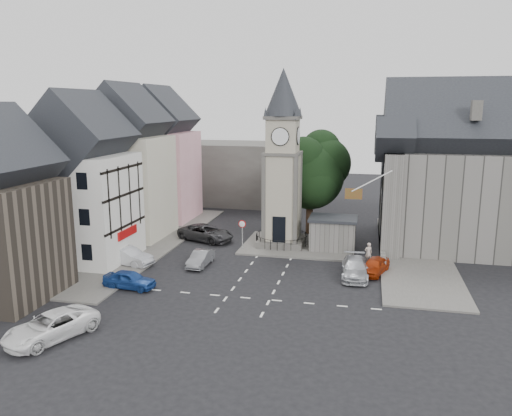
% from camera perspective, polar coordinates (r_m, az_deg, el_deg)
% --- Properties ---
extents(ground, '(120.00, 120.00, 0.00)m').
position_cam_1_polar(ground, '(39.91, 0.98, -7.37)').
color(ground, black).
rests_on(ground, ground).
extents(pavement_west, '(6.00, 30.00, 0.14)m').
position_cam_1_polar(pavement_west, '(49.17, -12.00, -3.84)').
color(pavement_west, '#595651').
rests_on(pavement_west, ground).
extents(pavement_east, '(6.00, 26.00, 0.14)m').
position_cam_1_polar(pavement_east, '(46.97, 17.59, -4.88)').
color(pavement_east, '#595651').
rests_on(pavement_east, ground).
extents(central_island, '(10.00, 8.00, 0.16)m').
position_cam_1_polar(central_island, '(47.17, 4.76, -4.27)').
color(central_island, '#595651').
rests_on(central_island, ground).
extents(road_markings, '(20.00, 8.00, 0.01)m').
position_cam_1_polar(road_markings, '(34.89, -0.90, -10.25)').
color(road_markings, silver).
rests_on(road_markings, ground).
extents(clock_tower, '(4.86, 4.86, 16.25)m').
position_cam_1_polar(clock_tower, '(45.83, 3.06, 5.54)').
color(clock_tower, '#4C4944').
rests_on(clock_tower, ground).
extents(stone_shelter, '(4.30, 3.30, 3.08)m').
position_cam_1_polar(stone_shelter, '(45.99, 8.78, -2.90)').
color(stone_shelter, '#605E58').
rests_on(stone_shelter, ground).
extents(town_tree, '(7.20, 7.20, 10.80)m').
position_cam_1_polar(town_tree, '(50.61, 6.25, 4.77)').
color(town_tree, black).
rests_on(town_tree, ground).
extents(warning_sign_post, '(0.70, 0.19, 2.85)m').
position_cam_1_polar(warning_sign_post, '(45.10, -1.59, -2.42)').
color(warning_sign_post, black).
rests_on(warning_sign_post, ground).
extents(terrace_pink, '(8.10, 7.60, 12.80)m').
position_cam_1_polar(terrace_pink, '(58.13, -10.87, 5.15)').
color(terrace_pink, pink).
rests_on(terrace_pink, ground).
extents(terrace_cream, '(8.10, 7.60, 12.80)m').
position_cam_1_polar(terrace_cream, '(50.95, -14.45, 4.07)').
color(terrace_cream, beige).
rests_on(terrace_cream, ground).
extents(terrace_tudor, '(8.10, 7.60, 12.00)m').
position_cam_1_polar(terrace_tudor, '(44.12, -19.12, 2.12)').
color(terrace_tudor, silver).
rests_on(terrace_tudor, ground).
extents(backdrop_west, '(20.00, 10.00, 8.00)m').
position_cam_1_polar(backdrop_west, '(68.44, -4.09, 4.12)').
color(backdrop_west, '#4C4944').
rests_on(backdrop_west, ground).
extents(east_building, '(14.40, 11.40, 12.60)m').
position_cam_1_polar(east_building, '(49.05, 21.94, 2.93)').
color(east_building, '#605E58').
rests_on(east_building, ground).
extents(east_boundary_wall, '(0.40, 16.00, 0.90)m').
position_cam_1_polar(east_boundary_wall, '(48.62, 14.14, -3.65)').
color(east_boundary_wall, '#605E58').
rests_on(east_boundary_wall, ground).
extents(flagpole, '(3.68, 0.10, 2.74)m').
position_cam_1_polar(flagpole, '(41.37, 13.09, 3.01)').
color(flagpole, white).
rests_on(flagpole, ground).
extents(car_west_blue, '(3.94, 1.79, 1.31)m').
position_cam_1_polar(car_west_blue, '(37.57, -14.26, -7.93)').
color(car_west_blue, navy).
rests_on(car_west_blue, ground).
extents(car_west_silver, '(4.74, 2.48, 1.49)m').
position_cam_1_polar(car_west_silver, '(42.85, -14.50, -5.35)').
color(car_west_silver, '#B5B8BE').
rests_on(car_west_silver, ground).
extents(car_west_grey, '(6.21, 4.34, 1.57)m').
position_cam_1_polar(car_west_grey, '(48.92, -5.75, -2.84)').
color(car_west_grey, '#2E2D30').
rests_on(car_west_grey, ground).
extents(car_island_silver, '(1.40, 3.79, 1.24)m').
position_cam_1_polar(car_island_silver, '(41.58, -6.36, -5.75)').
color(car_island_silver, gray).
rests_on(car_island_silver, ground).
extents(car_island_east, '(2.19, 4.95, 1.41)m').
position_cam_1_polar(car_island_east, '(39.42, 11.21, -6.76)').
color(car_island_east, '#AEB0B6').
rests_on(car_island_east, ground).
extents(car_east_red, '(2.72, 4.09, 1.29)m').
position_cam_1_polar(car_east_red, '(40.46, 13.39, -6.46)').
color(car_east_red, '#982808').
rests_on(car_east_red, ground).
extents(van_sw_white, '(4.41, 5.90, 1.49)m').
position_cam_1_polar(van_sw_white, '(31.30, -22.39, -12.40)').
color(van_sw_white, white).
rests_on(van_sw_white, ground).
extents(pedestrian, '(0.77, 0.66, 1.79)m').
position_cam_1_polar(pedestrian, '(42.89, 12.71, -5.04)').
color(pedestrian, '#C1ADA0').
rests_on(pedestrian, ground).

